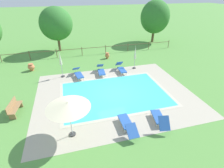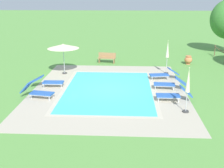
% 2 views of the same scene
% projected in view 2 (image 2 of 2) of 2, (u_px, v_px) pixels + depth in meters
% --- Properties ---
extents(ground_plane, '(160.00, 160.00, 0.00)m').
position_uv_depth(ground_plane, '(109.00, 90.00, 17.61)').
color(ground_plane, '#599342').
extents(pool_deck_paving, '(11.92, 9.37, 0.01)m').
position_uv_depth(pool_deck_paving, '(109.00, 90.00, 17.61)').
color(pool_deck_paving, '#B2A893').
rests_on(pool_deck_paving, ground).
extents(swimming_pool_water, '(7.85, 5.31, 0.01)m').
position_uv_depth(swimming_pool_water, '(109.00, 90.00, 17.61)').
color(swimming_pool_water, '#42CCD6').
rests_on(swimming_pool_water, ground).
extents(pool_coping_rim, '(8.33, 5.79, 0.01)m').
position_uv_depth(pool_coping_rim, '(109.00, 89.00, 17.60)').
color(pool_coping_rim, '#C0B59F').
rests_on(pool_coping_rim, ground).
extents(sun_lounger_north_near_steps, '(0.61, 1.97, 0.89)m').
position_uv_depth(sun_lounger_north_near_steps, '(173.00, 94.00, 15.68)').
color(sun_lounger_north_near_steps, '#2856A8').
rests_on(sun_lounger_north_near_steps, ground).
extents(sun_lounger_north_mid, '(0.64, 2.07, 0.74)m').
position_uv_depth(sun_lounger_north_mid, '(49.00, 82.00, 18.02)').
color(sun_lounger_north_mid, '#2856A8').
rests_on(sun_lounger_north_mid, ground).
extents(sun_lounger_north_far, '(0.93, 2.10, 0.79)m').
position_uv_depth(sun_lounger_north_far, '(163.00, 74.00, 19.66)').
color(sun_lounger_north_far, '#2856A8').
rests_on(sun_lounger_north_far, ground).
extents(sun_lounger_north_end, '(0.75, 2.05, 0.82)m').
position_uv_depth(sun_lounger_north_end, '(169.00, 84.00, 17.58)').
color(sun_lounger_north_end, '#2856A8').
rests_on(sun_lounger_north_end, ground).
extents(sun_lounger_south_mid, '(0.92, 1.97, 0.96)m').
position_uv_depth(sun_lounger_south_mid, '(37.00, 92.00, 16.09)').
color(sun_lounger_south_mid, '#2856A8').
rests_on(sun_lounger_south_mid, ground).
extents(patio_umbrella_open_foreground, '(2.29, 2.29, 2.25)m').
position_uv_depth(patio_umbrella_open_foreground, '(63.00, 46.00, 20.44)').
color(patio_umbrella_open_foreground, '#383838').
rests_on(patio_umbrella_open_foreground, ground).
extents(patio_umbrella_closed_row_west, '(0.32, 0.32, 2.34)m').
position_uv_depth(patio_umbrella_closed_row_west, '(188.00, 84.00, 13.84)').
color(patio_umbrella_closed_row_west, '#383838').
rests_on(patio_umbrella_closed_row_west, ground).
extents(patio_umbrella_closed_row_mid_west, '(0.32, 0.32, 2.49)m').
position_uv_depth(patio_umbrella_closed_row_mid_west, '(167.00, 52.00, 20.56)').
color(patio_umbrella_closed_row_mid_west, '#383838').
rests_on(patio_umbrella_closed_row_mid_west, ground).
extents(wooden_bench_lawn_side, '(0.65, 1.55, 0.87)m').
position_uv_depth(wooden_bench_lawn_side, '(107.00, 58.00, 24.10)').
color(wooden_bench_lawn_side, '#937047').
rests_on(wooden_bench_lawn_side, ground).
extents(terracotta_urn_near_fence, '(0.63, 0.63, 0.72)m').
position_uv_depth(terracotta_urn_near_fence, '(188.00, 60.00, 23.67)').
color(terracotta_urn_near_fence, '#C67547').
rests_on(terracotta_urn_near_fence, ground).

